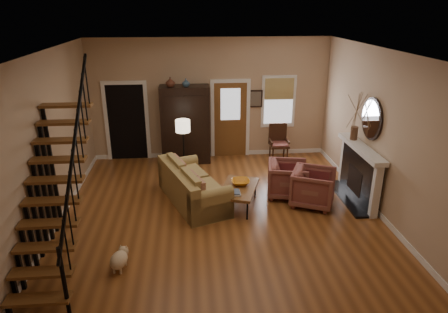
{
  "coord_description": "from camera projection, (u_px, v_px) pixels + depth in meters",
  "views": [
    {
      "loc": [
        -0.58,
        -7.26,
        4.1
      ],
      "look_at": [
        0.1,
        0.4,
        1.15
      ],
      "focal_mm": 32.0,
      "sensor_mm": 36.0,
      "label": 1
    }
  ],
  "objects": [
    {
      "name": "room",
      "position": [
        197.0,
        122.0,
        9.34
      ],
      "size": [
        7.0,
        7.33,
        3.3
      ],
      "color": "brown",
      "rests_on": "ground"
    },
    {
      "name": "staircase",
      "position": [
        51.0,
        174.0,
        6.26
      ],
      "size": [
        0.94,
        2.8,
        3.2
      ],
      "primitive_type": null,
      "color": "brown",
      "rests_on": "ground"
    },
    {
      "name": "fireplace",
      "position": [
        361.0,
        168.0,
        8.73
      ],
      "size": [
        0.33,
        1.95,
        2.3
      ],
      "color": "black",
      "rests_on": "ground"
    },
    {
      "name": "armoire",
      "position": [
        185.0,
        125.0,
        10.77
      ],
      "size": [
        1.3,
        0.6,
        2.1
      ],
      "primitive_type": null,
      "color": "black",
      "rests_on": "ground"
    },
    {
      "name": "vase_a",
      "position": [
        170.0,
        82.0,
        10.22
      ],
      "size": [
        0.24,
        0.24,
        0.25
      ],
      "primitive_type": "imported",
      "color": "#4C2619",
      "rests_on": "armoire"
    },
    {
      "name": "vase_b",
      "position": [
        186.0,
        83.0,
        10.26
      ],
      "size": [
        0.2,
        0.2,
        0.21
      ],
      "primitive_type": "imported",
      "color": "#334C60",
      "rests_on": "armoire"
    },
    {
      "name": "sofa",
      "position": [
        193.0,
        185.0,
        8.72
      ],
      "size": [
        1.62,
        2.33,
        0.8
      ],
      "primitive_type": null,
      "rotation": [
        0.0,
        0.0,
        0.36
      ],
      "color": "#9D8147",
      "rests_on": "ground"
    },
    {
      "name": "coffee_table",
      "position": [
        239.0,
        197.0,
        8.56
      ],
      "size": [
        1.03,
        1.34,
        0.45
      ],
      "primitive_type": null,
      "rotation": [
        0.0,
        0.0,
        -0.32
      ],
      "color": "brown",
      "rests_on": "ground"
    },
    {
      "name": "bowl",
      "position": [
        240.0,
        182.0,
        8.6
      ],
      "size": [
        0.41,
        0.41,
        0.1
      ],
      "primitive_type": "imported",
      "color": "orange",
      "rests_on": "coffee_table"
    },
    {
      "name": "books",
      "position": [
        235.0,
        192.0,
        8.18
      ],
      "size": [
        0.22,
        0.3,
        0.06
      ],
      "primitive_type": null,
      "color": "beige",
      "rests_on": "coffee_table"
    },
    {
      "name": "armchair_left",
      "position": [
        313.0,
        188.0,
        8.58
      ],
      "size": [
        1.16,
        1.15,
        0.81
      ],
      "primitive_type": "imported",
      "rotation": [
        0.0,
        0.0,
        1.15
      ],
      "color": "maroon",
      "rests_on": "ground"
    },
    {
      "name": "armchair_right",
      "position": [
        288.0,
        179.0,
        8.99
      ],
      "size": [
        1.03,
        1.01,
        0.8
      ],
      "primitive_type": "imported",
      "rotation": [
        0.0,
        0.0,
        1.38
      ],
      "color": "maroon",
      "rests_on": "ground"
    },
    {
      "name": "floor_lamp",
      "position": [
        184.0,
        150.0,
        9.71
      ],
      "size": [
        0.39,
        0.39,
        1.53
      ],
      "primitive_type": null,
      "rotation": [
        0.0,
        0.0,
        0.12
      ],
      "color": "black",
      "rests_on": "ground"
    },
    {
      "name": "side_chair",
      "position": [
        279.0,
        143.0,
        10.98
      ],
      "size": [
        0.54,
        0.54,
        1.02
      ],
      "primitive_type": null,
      "color": "#371F11",
      "rests_on": "ground"
    },
    {
      "name": "dog",
      "position": [
        119.0,
        261.0,
        6.52
      ],
      "size": [
        0.36,
        0.5,
        0.33
      ],
      "primitive_type": null,
      "rotation": [
        0.0,
        0.0,
        -0.23
      ],
      "color": "beige",
      "rests_on": "ground"
    }
  ]
}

